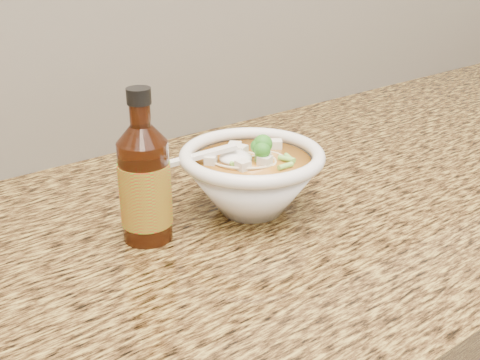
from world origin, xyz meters
TOP-DOWN VIEW (x-y plane):
  - counter_slab at (0.00, 1.68)m, footprint 4.00×0.68m
  - soup_bowl at (0.14, 1.67)m, footprint 0.21×0.19m
  - hot_sauce_bottle at (-0.01, 1.69)m, footprint 0.07×0.07m

SIDE VIEW (x-z plane):
  - counter_slab at x=0.00m, z-range 0.86..0.90m
  - soup_bowl at x=0.14m, z-range 0.89..1.00m
  - hot_sauce_bottle at x=-0.01m, z-range 0.88..1.07m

